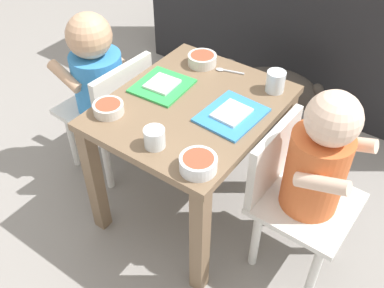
{
  "coord_description": "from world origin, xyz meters",
  "views": [
    {
      "loc": [
        0.63,
        -0.88,
        1.28
      ],
      "look_at": [
        0.0,
        0.0,
        0.31
      ],
      "focal_mm": 41.13,
      "sensor_mm": 36.0,
      "label": 1
    }
  ],
  "objects_px": {
    "dining_table": "(192,127)",
    "veggie_bowl_near": "(108,108)",
    "seated_child_left": "(100,78)",
    "cereal_bowl_left_side": "(202,59)",
    "spoon_by_left_tray": "(227,71)",
    "dog": "(269,89)",
    "seated_child_right": "(313,167)",
    "water_cup_right": "(275,83)",
    "veggie_bowl_far": "(198,163)",
    "food_tray_right": "(232,114)",
    "food_tray_left": "(162,85)",
    "water_cup_left": "(155,139)"
  },
  "relations": [
    {
      "from": "seated_child_left",
      "to": "water_cup_right",
      "type": "xyz_separation_m",
      "value": [
        0.57,
        0.21,
        0.09
      ]
    },
    {
      "from": "dog",
      "to": "food_tray_right",
      "type": "bearing_deg",
      "value": -76.82
    },
    {
      "from": "cereal_bowl_left_side",
      "to": "veggie_bowl_far",
      "type": "distance_m",
      "value": 0.51
    },
    {
      "from": "cereal_bowl_left_side",
      "to": "veggie_bowl_near",
      "type": "bearing_deg",
      "value": -100.76
    },
    {
      "from": "veggie_bowl_near",
      "to": "veggie_bowl_far",
      "type": "distance_m",
      "value": 0.36
    },
    {
      "from": "dining_table",
      "to": "dog",
      "type": "xyz_separation_m",
      "value": [
        0.01,
        0.55,
        -0.17
      ]
    },
    {
      "from": "food_tray_left",
      "to": "water_cup_right",
      "type": "xyz_separation_m",
      "value": [
        0.3,
        0.19,
        0.02
      ]
    },
    {
      "from": "seated_child_left",
      "to": "seated_child_right",
      "type": "bearing_deg",
      "value": 0.81
    },
    {
      "from": "seated_child_left",
      "to": "food_tray_left",
      "type": "bearing_deg",
      "value": 3.79
    },
    {
      "from": "food_tray_right",
      "to": "veggie_bowl_near",
      "type": "bearing_deg",
      "value": -147.2
    },
    {
      "from": "food_tray_left",
      "to": "dining_table",
      "type": "bearing_deg",
      "value": -8.19
    },
    {
      "from": "seated_child_right",
      "to": "cereal_bowl_left_side",
      "type": "distance_m",
      "value": 0.55
    },
    {
      "from": "dining_table",
      "to": "veggie_bowl_near",
      "type": "height_order",
      "value": "veggie_bowl_near"
    },
    {
      "from": "seated_child_right",
      "to": "water_cup_left",
      "type": "bearing_deg",
      "value": -148.83
    },
    {
      "from": "cereal_bowl_left_side",
      "to": "food_tray_right",
      "type": "bearing_deg",
      "value": -38.68
    },
    {
      "from": "dining_table",
      "to": "food_tray_right",
      "type": "bearing_deg",
      "value": 8.19
    },
    {
      "from": "water_cup_left",
      "to": "veggie_bowl_near",
      "type": "relative_size",
      "value": 0.65
    },
    {
      "from": "dining_table",
      "to": "veggie_bowl_near",
      "type": "xyz_separation_m",
      "value": [
        -0.18,
        -0.18,
        0.11
      ]
    },
    {
      "from": "food_tray_right",
      "to": "spoon_by_left_tray",
      "type": "xyz_separation_m",
      "value": [
        -0.14,
        0.2,
        -0.0
      ]
    },
    {
      "from": "seated_child_right",
      "to": "water_cup_right",
      "type": "bearing_deg",
      "value": 139.27
    },
    {
      "from": "seated_child_right",
      "to": "dog",
      "type": "bearing_deg",
      "value": 126.21
    },
    {
      "from": "seated_child_left",
      "to": "cereal_bowl_left_side",
      "type": "height_order",
      "value": "seated_child_left"
    },
    {
      "from": "seated_child_left",
      "to": "food_tray_right",
      "type": "xyz_separation_m",
      "value": [
        0.53,
        0.02,
        0.06
      ]
    },
    {
      "from": "dog",
      "to": "food_tray_right",
      "type": "distance_m",
      "value": 0.61
    },
    {
      "from": "dog",
      "to": "seated_child_left",
      "type": "bearing_deg",
      "value": -126.38
    },
    {
      "from": "seated_child_left",
      "to": "dining_table",
      "type": "bearing_deg",
      "value": -0.1
    },
    {
      "from": "seated_child_left",
      "to": "dog",
      "type": "xyz_separation_m",
      "value": [
        0.41,
        0.55,
        -0.2
      ]
    },
    {
      "from": "veggie_bowl_near",
      "to": "spoon_by_left_tray",
      "type": "height_order",
      "value": "veggie_bowl_near"
    },
    {
      "from": "seated_child_right",
      "to": "dining_table",
      "type": "bearing_deg",
      "value": -178.27
    },
    {
      "from": "food_tray_left",
      "to": "spoon_by_left_tray",
      "type": "xyz_separation_m",
      "value": [
        0.12,
        0.2,
        -0.0
      ]
    },
    {
      "from": "seated_child_left",
      "to": "water_cup_left",
      "type": "distance_m",
      "value": 0.49
    },
    {
      "from": "food_tray_right",
      "to": "water_cup_right",
      "type": "height_order",
      "value": "water_cup_right"
    },
    {
      "from": "veggie_bowl_far",
      "to": "seated_child_left",
      "type": "bearing_deg",
      "value": 159.07
    },
    {
      "from": "veggie_bowl_far",
      "to": "spoon_by_left_tray",
      "type": "relative_size",
      "value": 1.0
    },
    {
      "from": "veggie_bowl_far",
      "to": "veggie_bowl_near",
      "type": "bearing_deg",
      "value": 173.28
    },
    {
      "from": "seated_child_left",
      "to": "water_cup_left",
      "type": "relative_size",
      "value": 11.01
    },
    {
      "from": "food_tray_left",
      "to": "food_tray_right",
      "type": "bearing_deg",
      "value": 0.0
    },
    {
      "from": "spoon_by_left_tray",
      "to": "veggie_bowl_near",
      "type": "bearing_deg",
      "value": -112.9
    },
    {
      "from": "dog",
      "to": "water_cup_left",
      "type": "xyz_separation_m",
      "value": [
        0.02,
        -0.77,
        0.28
      ]
    },
    {
      "from": "dining_table",
      "to": "spoon_by_left_tray",
      "type": "xyz_separation_m",
      "value": [
        -0.01,
        0.22,
        0.09
      ]
    },
    {
      "from": "food_tray_right",
      "to": "dining_table",
      "type": "bearing_deg",
      "value": -171.81
    },
    {
      "from": "dining_table",
      "to": "dog",
      "type": "height_order",
      "value": "dining_table"
    },
    {
      "from": "dog",
      "to": "veggie_bowl_far",
      "type": "xyz_separation_m",
      "value": [
        0.17,
        -0.77,
        0.28
      ]
    },
    {
      "from": "cereal_bowl_left_side",
      "to": "spoon_by_left_tray",
      "type": "bearing_deg",
      "value": 6.43
    },
    {
      "from": "seated_child_right",
      "to": "veggie_bowl_near",
      "type": "distance_m",
      "value": 0.61
    },
    {
      "from": "food_tray_left",
      "to": "water_cup_left",
      "type": "height_order",
      "value": "water_cup_left"
    },
    {
      "from": "seated_child_right",
      "to": "food_tray_left",
      "type": "xyz_separation_m",
      "value": [
        -0.53,
        0.01,
        0.06
      ]
    },
    {
      "from": "food_tray_left",
      "to": "cereal_bowl_left_side",
      "type": "distance_m",
      "value": 0.19
    },
    {
      "from": "water_cup_right",
      "to": "cereal_bowl_left_side",
      "type": "xyz_separation_m",
      "value": [
        -0.28,
        -0.0,
        -0.01
      ]
    },
    {
      "from": "veggie_bowl_near",
      "to": "veggie_bowl_far",
      "type": "height_order",
      "value": "veggie_bowl_far"
    }
  ]
}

